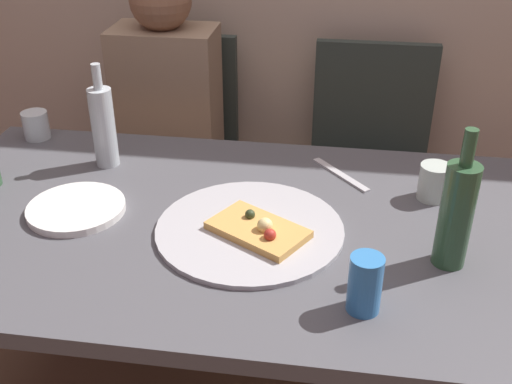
% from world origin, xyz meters
% --- Properties ---
extents(dining_table, '(1.57, 0.89, 0.73)m').
position_xyz_m(dining_table, '(0.00, 0.00, 0.65)').
color(dining_table, '#4C4C51').
rests_on(dining_table, ground_plane).
extents(pizza_tray, '(0.44, 0.44, 0.01)m').
position_xyz_m(pizza_tray, '(0.07, -0.04, 0.73)').
color(pizza_tray, '#ADADB2').
rests_on(pizza_tray, dining_table).
extents(pizza_slice_last, '(0.26, 0.22, 0.05)m').
position_xyz_m(pizza_slice_last, '(0.09, -0.06, 0.75)').
color(pizza_slice_last, tan).
rests_on(pizza_slice_last, pizza_tray).
extents(beer_bottle, '(0.07, 0.07, 0.29)m').
position_xyz_m(beer_bottle, '(-0.38, 0.24, 0.84)').
color(beer_bottle, '#B2BCC1').
rests_on(beer_bottle, dining_table).
extents(water_bottle, '(0.07, 0.07, 0.32)m').
position_xyz_m(water_bottle, '(0.51, -0.10, 0.85)').
color(water_bottle, '#2D5133').
rests_on(water_bottle, dining_table).
extents(tumbler_near, '(0.08, 0.08, 0.09)m').
position_xyz_m(tumbler_near, '(0.50, 0.18, 0.77)').
color(tumbler_near, '#B7C6BC').
rests_on(tumbler_near, dining_table).
extents(tumbler_far, '(0.08, 0.08, 0.08)m').
position_xyz_m(tumbler_far, '(-0.66, 0.38, 0.77)').
color(tumbler_far, silver).
rests_on(tumbler_far, dining_table).
extents(soda_can, '(0.07, 0.07, 0.12)m').
position_xyz_m(soda_can, '(0.33, -0.28, 0.79)').
color(soda_can, '#337AC1').
rests_on(soda_can, dining_table).
extents(plate_stack, '(0.24, 0.24, 0.02)m').
position_xyz_m(plate_stack, '(-0.37, -0.02, 0.74)').
color(plate_stack, white).
rests_on(plate_stack, dining_table).
extents(table_knife, '(0.16, 0.18, 0.01)m').
position_xyz_m(table_knife, '(0.27, 0.27, 0.73)').
color(table_knife, '#B7B7BC').
rests_on(table_knife, dining_table).
extents(chair_left, '(0.44, 0.44, 0.90)m').
position_xyz_m(chair_left, '(-0.36, 0.85, 0.51)').
color(chair_left, '#2D3833').
rests_on(chair_left, ground_plane).
extents(chair_right, '(0.44, 0.44, 0.90)m').
position_xyz_m(chair_right, '(0.37, 0.85, 0.51)').
color(chair_right, '#2D3833').
rests_on(chair_right, ground_plane).
extents(guest_in_sweater, '(0.36, 0.56, 1.17)m').
position_xyz_m(guest_in_sweater, '(-0.36, 0.70, 0.64)').
color(guest_in_sweater, '#937A60').
rests_on(guest_in_sweater, ground_plane).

